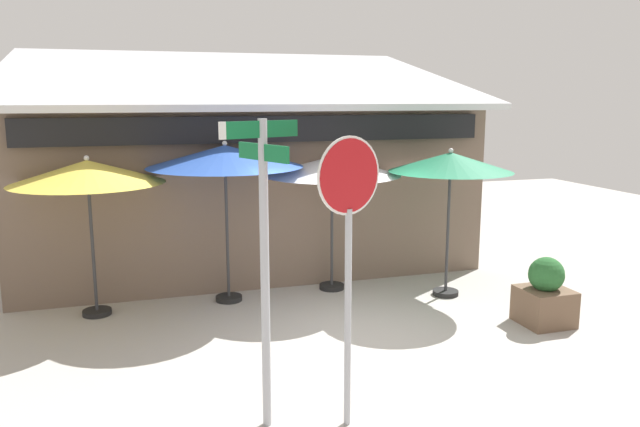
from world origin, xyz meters
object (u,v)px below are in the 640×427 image
patio_umbrella_mustard_left (87,173)px  patio_umbrella_forest_green_far_right (450,164)px  patio_umbrella_royal_blue_center (225,157)px  patio_umbrella_ivory_right (332,167)px  stop_sign (349,228)px  street_sign_post (264,246)px  sidewalk_planter (545,295)px

patio_umbrella_mustard_left → patio_umbrella_forest_green_far_right: size_ratio=0.99×
patio_umbrella_royal_blue_center → patio_umbrella_forest_green_far_right: 3.70m
patio_umbrella_ivory_right → stop_sign: bearing=-106.5°
street_sign_post → patio_umbrella_ivory_right: (2.12, 4.21, 0.27)m
patio_umbrella_forest_green_far_right → patio_umbrella_mustard_left: bearing=172.5°
street_sign_post → patio_umbrella_mustard_left: 4.44m
patio_umbrella_royal_blue_center → patio_umbrella_ivory_right: 1.86m
street_sign_post → patio_umbrella_forest_green_far_right: (3.88, 3.30, 0.36)m
stop_sign → sidewalk_planter: size_ratio=2.91×
stop_sign → sidewalk_planter: bearing=26.0°
stop_sign → patio_umbrella_mustard_left: 5.01m
street_sign_post → sidewalk_planter: (4.60, 1.62, -1.46)m
stop_sign → patio_umbrella_ivory_right: (1.32, 4.45, 0.09)m
patio_umbrella_mustard_left → sidewalk_planter: (6.41, -2.43, -1.78)m
stop_sign → sidewalk_planter: stop_sign is taller
patio_umbrella_mustard_left → patio_umbrella_forest_green_far_right: 5.74m
patio_umbrella_mustard_left → patio_umbrella_forest_green_far_right: (5.69, -0.75, 0.04)m
stop_sign → patio_umbrella_forest_green_far_right: (3.08, 3.53, 0.18)m
stop_sign → patio_umbrella_forest_green_far_right: size_ratio=1.18×
patio_umbrella_royal_blue_center → sidewalk_planter: (4.33, -2.50, -1.96)m
street_sign_post → patio_umbrella_ivory_right: street_sign_post is taller
patio_umbrella_mustard_left → sidewalk_planter: bearing=-20.7°
street_sign_post → stop_sign: street_sign_post is taller
patio_umbrella_ivory_right → patio_umbrella_forest_green_far_right: bearing=-27.5°
patio_umbrella_mustard_left → stop_sign: bearing=-58.6°
patio_umbrella_mustard_left → sidewalk_planter: size_ratio=2.43×
patio_umbrella_royal_blue_center → patio_umbrella_mustard_left: bearing=-178.1°
patio_umbrella_royal_blue_center → patio_umbrella_ivory_right: patio_umbrella_royal_blue_center is taller
patio_umbrella_ivory_right → sidewalk_planter: patio_umbrella_ivory_right is taller
patio_umbrella_royal_blue_center → patio_umbrella_ivory_right: (1.85, 0.10, -0.23)m
patio_umbrella_ivory_right → patio_umbrella_forest_green_far_right: size_ratio=0.96×
patio_umbrella_mustard_left → patio_umbrella_ivory_right: size_ratio=1.03×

